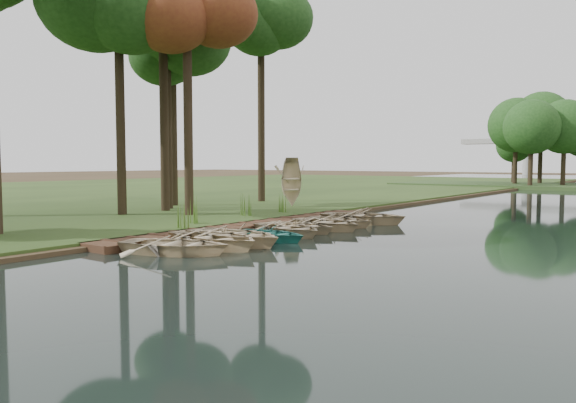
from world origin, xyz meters
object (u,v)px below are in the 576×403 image
Objects in this scene: rowboat_1 at (215,236)px; stored_rowboat at (291,201)px; boardwalk at (253,227)px; rowboat_0 at (175,242)px; rowboat_2 at (235,233)px.

rowboat_1 is 14.79m from stored_rowboat.
boardwalk is 7.01m from rowboat_0.
rowboat_1 is 1.35× the size of stored_rowboat.
rowboat_2 reaches higher than rowboat_0.
rowboat_0 is 16.33m from stored_rowboat.
rowboat_1 is (0.04, 1.71, 0.04)m from rowboat_0.
boardwalk is 4.05× the size of rowboat_2.
rowboat_0 reaches higher than boardwalk.
rowboat_2 is at bearing -24.34° from rowboat_0.
rowboat_0 is 1.71m from rowboat_1.
rowboat_1 is at bearing 175.03° from rowboat_2.
stored_rowboat reaches higher than rowboat_0.
boardwalk is 4.47× the size of rowboat_0.
rowboat_1 and rowboat_2 have the same top height.
boardwalk is 9.36m from stored_rowboat.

